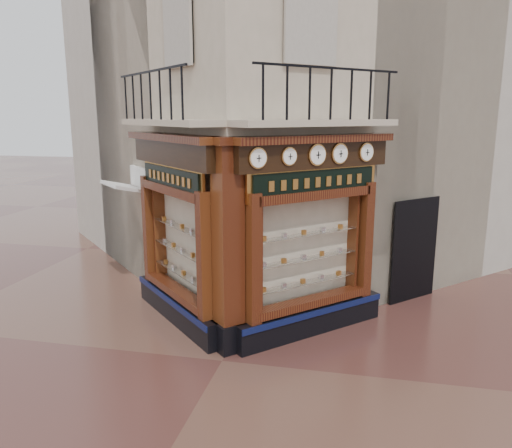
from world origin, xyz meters
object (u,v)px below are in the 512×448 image
(clock_b, at_px, (289,156))
(clock_d, at_px, (340,154))
(clock_c, at_px, (317,155))
(awning, at_px, (129,289))
(clock_e, at_px, (366,152))
(corner_pilaster, at_px, (228,250))
(signboard_right, at_px, (316,182))
(signboard_left, at_px, (171,178))
(clock_a, at_px, (258,158))

(clock_b, height_order, clock_d, clock_d)
(clock_c, xyz_separation_m, awning, (-4.87, 1.79, -3.62))
(clock_b, distance_m, awning, 6.14)
(clock_e, distance_m, awning, 6.86)
(corner_pilaster, bearing_deg, signboard_right, -10.25)
(clock_d, relative_size, clock_e, 1.06)
(corner_pilaster, distance_m, clock_e, 3.41)
(awning, xyz_separation_m, signboard_right, (4.85, -1.66, 3.10))
(signboard_left, bearing_deg, signboard_right, -135.00)
(clock_a, relative_size, clock_b, 1.10)
(clock_c, xyz_separation_m, clock_e, (0.89, 0.89, 0.00))
(clock_a, relative_size, clock_e, 0.98)
(clock_c, distance_m, signboard_right, 0.54)
(clock_b, distance_m, signboard_left, 2.61)
(clock_c, relative_size, awning, 0.32)
(clock_b, bearing_deg, clock_e, -0.00)
(awning, distance_m, signboard_left, 4.01)
(clock_c, distance_m, awning, 6.33)
(clock_d, distance_m, signboard_left, 3.39)
(clock_e, height_order, awning, clock_e)
(corner_pilaster, xyz_separation_m, clock_c, (1.49, 0.89, 1.67))
(corner_pilaster, xyz_separation_m, awning, (-3.38, 2.68, -1.95))
(signboard_right, bearing_deg, clock_a, -175.43)
(clock_b, bearing_deg, awning, 108.02)
(signboard_right, bearing_deg, signboard_left, 135.00)
(clock_b, bearing_deg, clock_a, -180.00)
(clock_a, xyz_separation_m, signboard_right, (0.90, 1.06, -0.52))
(clock_d, bearing_deg, signboard_left, 139.52)
(awning, bearing_deg, clock_e, -143.89)
(clock_c, relative_size, signboard_left, 0.20)
(clock_a, distance_m, signboard_right, 1.48)
(clock_b, bearing_deg, signboard_right, 8.76)
(signboard_left, bearing_deg, corner_pilaster, -169.75)
(clock_b, relative_size, signboard_right, 0.15)
(clock_d, bearing_deg, corner_pilaster, 169.18)
(signboard_left, bearing_deg, awning, 4.14)
(clock_a, height_order, signboard_right, clock_a)
(clock_c, distance_m, clock_e, 1.26)
(clock_a, bearing_deg, signboard_left, 107.39)
(clock_e, xyz_separation_m, awning, (-5.76, 0.90, -3.62))
(clock_b, bearing_deg, corner_pilaster, 157.54)
(clock_b, height_order, signboard_left, clock_b)
(corner_pilaster, xyz_separation_m, clock_b, (1.03, 0.43, 1.67))
(clock_a, bearing_deg, clock_b, 0.00)
(clock_b, relative_size, clock_d, 0.84)
(clock_a, xyz_separation_m, clock_d, (1.32, 1.32, 0.00))
(clock_c, relative_size, signboard_right, 0.18)
(signboard_left, height_order, signboard_right, signboard_right)
(clock_a, distance_m, awning, 6.01)
(clock_b, relative_size, signboard_left, 0.16)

